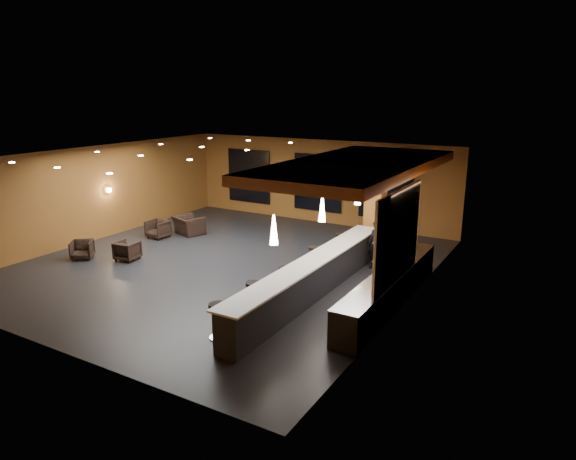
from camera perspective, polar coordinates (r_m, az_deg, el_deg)
The scene contains 34 objects.
floor at distance 16.85m, azimuth -6.77°, elevation -3.92°, with size 12.00×13.00×0.10m, color black.
ceiling at distance 16.05m, azimuth -7.17°, elevation 8.32°, with size 12.00×13.00×0.10m, color black.
wall_back at distance 21.83m, azimuth 3.44°, elevation 5.44°, with size 12.00×0.10×3.50m, color brown.
wall_front at distance 12.01m, azimuth -26.08°, elevation -4.31°, with size 12.00×0.10×3.50m, color brown.
wall_left at distance 20.51m, azimuth -20.65°, elevation 3.85°, with size 0.10×13.00×3.50m, color brown.
wall_right at distance 13.69m, azimuth 13.75°, elevation -0.89°, with size 0.10×13.00×3.50m, color brown.
wood_soffit at distance 14.95m, azimuth 7.67°, elevation 7.06°, with size 3.60×8.00×0.28m, color #B16033.
window_left at distance 23.51m, azimuth -4.37°, elevation 6.00°, with size 2.20×0.06×2.40m, color black.
window_center at distance 21.74m, azimuth 3.30°, elevation 5.27°, with size 2.20×0.06×2.40m, color black.
window_right at distance 20.59m, azimuth 10.79°, elevation 4.46°, with size 2.20×0.06×2.40m, color black.
tile_backsplash at distance 12.73m, azimuth 12.13°, elevation -0.83°, with size 0.06×3.20×2.40m, color white.
bar_counter at distance 14.03m, azimuth 2.77°, elevation -5.44°, with size 0.60×8.00×1.00m, color black.
bar_top at distance 13.86m, azimuth 2.80°, elevation -3.40°, with size 0.78×8.10×0.05m, color silver.
prep_counter at distance 13.77m, azimuth 11.20°, elevation -6.45°, with size 0.70×6.00×0.86m, color black.
prep_top at distance 13.61m, azimuth 11.30°, elevation -4.67°, with size 0.72×6.00×0.03m, color silver.
wall_shelf_lower at distance 12.70m, azimuth 11.15°, elevation -2.70°, with size 0.30×1.50×0.03m, color silver.
wall_shelf_upper at distance 12.57m, azimuth 11.25°, elevation -0.75°, with size 0.30×1.50×0.03m, color silver.
column at distance 17.74m, azimuth 9.69°, elevation 2.97°, with size 0.60×0.60×3.50m, color #A96526.
wall_sconce at distance 20.69m, azimuth -19.30°, elevation 4.21°, with size 0.22×0.22×0.22m, color #FFE5B2.
pendant_0 at distance 11.80m, azimuth -1.59°, elevation 0.01°, with size 0.20×0.20×0.70m, color white.
pendant_1 at distance 13.93m, azimuth 3.82°, elevation 2.34°, with size 0.20×0.20×0.70m, color white.
pendant_2 at distance 16.16m, azimuth 7.77°, elevation 4.03°, with size 0.20×0.20×0.70m, color white.
staff_a at distance 16.23m, azimuth 9.76°, elevation -1.66°, with size 0.58×0.38×1.59m, color black.
staff_b at distance 16.13m, azimuth 10.96°, elevation -1.94°, with size 0.74×0.58×1.53m, color black.
staff_c at distance 15.90m, azimuth 11.59°, elevation -2.00°, with size 0.81×0.52×1.65m, color black.
armchair_a at distance 18.48m, azimuth -21.91°, elevation -2.04°, with size 0.67×0.69×0.63m, color black.
armchair_b at distance 17.84m, azimuth -17.42°, elevation -2.20°, with size 0.69×0.71×0.64m, color black.
armchair_c at distance 20.21m, azimuth -14.24°, elevation 0.11°, with size 0.73×0.75×0.68m, color black.
armchair_d at distance 20.47m, azimuth -10.96°, elevation 0.53°, with size 1.09×0.95×0.71m, color black.
bar_stool_0 at distance 11.81m, azimuth -7.80°, elevation -9.47°, with size 0.43×0.43×0.84m.
bar_stool_1 at distance 13.07m, azimuth -3.88°, elevation -6.99°, with size 0.40×0.40×0.80m.
bar_stool_2 at distance 14.33m, azimuth -0.37°, elevation -5.13°, with size 0.37×0.37×0.72m.
bar_stool_3 at distance 15.93m, azimuth 2.96°, elevation -2.85°, with size 0.40×0.40×0.80m.
bar_stool_4 at distance 17.37m, azimuth 5.89°, elevation -1.29°, with size 0.42×0.42×0.83m.
Camera 1 is at (9.64, -12.69, 5.44)m, focal length 32.00 mm.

